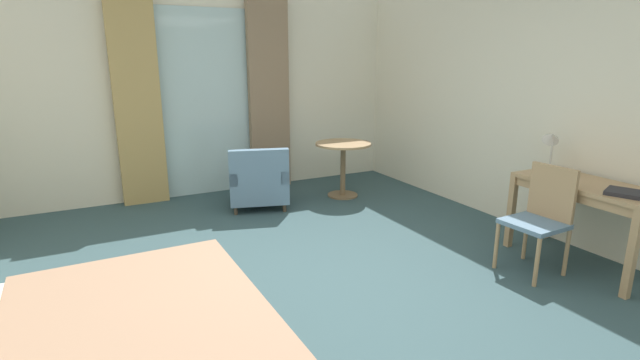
% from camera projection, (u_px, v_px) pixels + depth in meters
% --- Properties ---
extents(ground, '(6.28, 7.15, 0.10)m').
position_uv_depth(ground, '(306.00, 296.00, 3.83)').
color(ground, '#334C51').
extents(wall_back, '(5.88, 0.12, 2.82)m').
position_uv_depth(wall_back, '(199.00, 91.00, 6.31)').
color(wall_back, silver).
rests_on(wall_back, ground).
extents(wall_right, '(0.12, 6.75, 2.82)m').
position_uv_depth(wall_right, '(560.00, 102.00, 4.74)').
color(wall_right, silver).
rests_on(wall_right, ground).
extents(balcony_glass_door, '(1.31, 0.02, 2.48)m').
position_uv_depth(balcony_glass_door, '(206.00, 104.00, 6.31)').
color(balcony_glass_door, silver).
rests_on(balcony_glass_door, ground).
extents(curtain_panel_left, '(0.56, 0.10, 2.68)m').
position_uv_depth(curtain_panel_left, '(137.00, 100.00, 5.81)').
color(curtain_panel_left, tan).
rests_on(curtain_panel_left, ground).
extents(curtain_panel_right, '(0.58, 0.10, 2.68)m').
position_uv_depth(curtain_panel_right, '(269.00, 95.00, 6.59)').
color(curtain_panel_right, '#897056').
rests_on(curtain_panel_right, ground).
extents(writing_desk, '(0.62, 1.24, 0.77)m').
position_uv_depth(writing_desk, '(589.00, 194.00, 4.16)').
color(writing_desk, tan).
rests_on(writing_desk, ground).
extents(desk_chair, '(0.46, 0.47, 0.94)m').
position_uv_depth(desk_chair, '(541.00, 214.00, 4.07)').
color(desk_chair, slate).
rests_on(desk_chair, ground).
extents(desk_lamp, '(0.29, 0.27, 0.45)m').
position_uv_depth(desk_lamp, '(551.00, 144.00, 4.48)').
color(desk_lamp, '#B7B2A8').
rests_on(desk_lamp, writing_desk).
extents(closed_book, '(0.32, 0.33, 0.03)m').
position_uv_depth(closed_book, '(624.00, 193.00, 3.79)').
color(closed_book, '#232328').
rests_on(closed_book, writing_desk).
extents(armchair_by_window, '(0.88, 0.87, 0.79)m').
position_uv_depth(armchair_by_window, '(259.00, 183.00, 5.86)').
color(armchair_by_window, slate).
rests_on(armchair_by_window, ground).
extents(round_cafe_table, '(0.75, 0.75, 0.74)m').
position_uv_depth(round_cafe_table, '(343.00, 157.00, 6.29)').
color(round_cafe_table, tan).
rests_on(round_cafe_table, ground).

